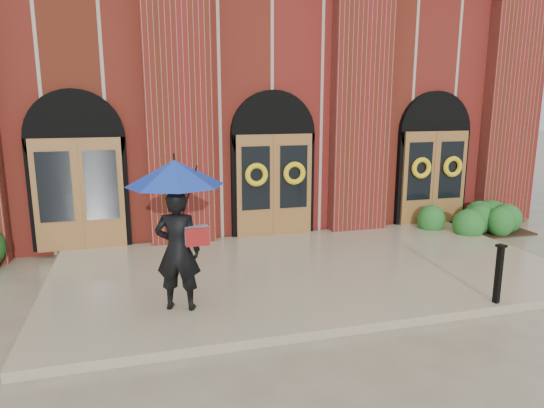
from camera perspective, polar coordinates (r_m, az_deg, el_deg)
name	(u,v)px	position (r m, az deg, el deg)	size (l,w,h in m)	color
ground	(312,277)	(9.79, 4.70, -8.51)	(90.00, 90.00, 0.00)	gray
landing	(309,271)	(9.90, 4.40, -7.82)	(10.00, 5.30, 0.15)	gray
church_building	(227,99)	(17.67, -5.29, 12.17)	(16.20, 12.53, 7.00)	maroon
man_with_umbrella	(176,206)	(7.62, -11.19, -0.27)	(1.91, 1.91, 2.40)	black
metal_post	(499,273)	(8.83, 25.11, -7.31)	(0.16, 0.16, 1.00)	black
hedge_wall_right	(471,220)	(13.84, 22.38, -1.70)	(2.85, 1.14, 0.73)	#205B20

